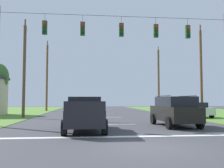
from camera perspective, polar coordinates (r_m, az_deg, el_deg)
ground_plane at (r=9.69m, az=8.11°, el=-14.12°), size 120.00×120.00×0.00m
stop_bar_stripe at (r=12.34m, az=4.96°, el=-11.85°), size 14.38×0.45×0.01m
lane_dash_0 at (r=18.23m, az=1.37°, el=-9.21°), size 2.50×0.15×0.01m
lane_dash_1 at (r=25.42m, az=-0.71°, el=-7.64°), size 2.50×0.15×0.01m
lane_dash_2 at (r=33.28m, az=-1.94°, el=-6.70°), size 2.50×0.15×0.01m
overhead_signal_span at (r=17.71m, az=1.33°, el=5.78°), size 16.71×0.31×8.20m
pickup_truck at (r=14.54m, az=-6.32°, el=-6.79°), size 2.34×5.42×1.95m
suv_black at (r=17.35m, az=14.11°, el=-5.88°), size 2.33×4.85×2.05m
distant_car_crossing_white at (r=26.85m, az=18.51°, el=-5.56°), size 2.35×4.45×1.52m
distant_car_oncoming at (r=37.23m, az=14.65°, el=-5.05°), size 2.35×4.45×1.52m
utility_pole_mid_right at (r=27.90m, az=19.71°, el=2.69°), size 0.27×1.75×9.78m
utility_pole_far_right at (r=42.16m, az=10.60°, el=1.16°), size 0.34×1.81×10.70m
utility_pole_mid_left at (r=26.45m, az=-19.44°, el=3.14°), size 0.29×1.75×9.93m
utility_pole_far_left at (r=41.71m, az=-14.65°, el=1.77°), size 0.32×1.82×11.45m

